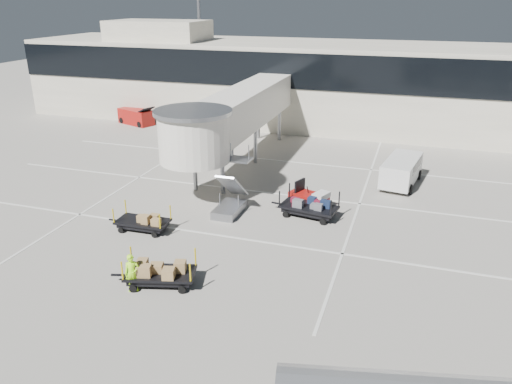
% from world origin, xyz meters
% --- Properties ---
extents(ground, '(140.00, 140.00, 0.00)m').
position_xyz_m(ground, '(0.00, 0.00, 0.00)').
color(ground, gray).
rests_on(ground, ground).
extents(lane_markings, '(40.00, 30.00, 0.02)m').
position_xyz_m(lane_markings, '(-0.67, 9.33, 0.01)').
color(lane_markings, silver).
rests_on(lane_markings, ground).
extents(terminal, '(64.00, 12.11, 15.20)m').
position_xyz_m(terminal, '(-0.35, 29.94, 4.11)').
color(terminal, beige).
rests_on(terminal, ground).
extents(jet_bridge, '(5.70, 20.40, 6.03)m').
position_xyz_m(jet_bridge, '(-3.97, 12.26, 4.28)').
color(jet_bridge, silver).
rests_on(jet_bridge, ground).
extents(baggage_tug, '(2.71, 2.27, 1.61)m').
position_xyz_m(baggage_tug, '(3.03, 7.58, 0.59)').
color(baggage_tug, maroon).
rests_on(baggage_tug, ground).
extents(suitcase_cart, '(4.22, 2.16, 1.62)m').
position_xyz_m(suitcase_cart, '(3.36, 6.07, 0.57)').
color(suitcase_cart, black).
rests_on(suitcase_cart, ground).
extents(box_cart_near, '(3.98, 2.37, 1.53)m').
position_xyz_m(box_cart_near, '(-1.62, -3.49, 0.55)').
color(box_cart_near, black).
rests_on(box_cart_near, ground).
extents(box_cart_far, '(3.68, 1.59, 1.43)m').
position_xyz_m(box_cart_far, '(-5.19, 1.32, 0.50)').
color(box_cart_far, black).
rests_on(box_cart_far, ground).
extents(ground_worker, '(0.79, 0.72, 1.81)m').
position_xyz_m(ground_worker, '(-2.43, -4.35, 0.90)').
color(ground_worker, '#A7FA1A').
rests_on(ground_worker, ground).
extents(minivan, '(2.79, 5.18, 1.87)m').
position_xyz_m(minivan, '(8.28, 13.63, 1.12)').
color(minivan, silver).
rests_on(minivan, ground).
extents(belt_loader, '(4.47, 2.91, 2.02)m').
position_xyz_m(belt_loader, '(-18.66, 23.25, 0.77)').
color(belt_loader, maroon).
rests_on(belt_loader, ground).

